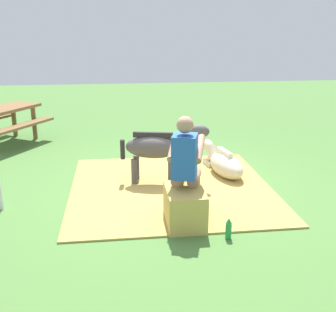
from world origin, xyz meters
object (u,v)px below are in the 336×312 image
Objects in this scene: pony_standing at (159,148)px; pony_lying at (223,163)px; hay_bale at (185,207)px; picnic_bench at (3,116)px; person_seated at (186,163)px; soda_bottle at (229,229)px.

pony_standing is 0.98× the size of pony_lying.
hay_bale is at bearing -173.31° from pony_standing.
hay_bale is 5.07m from picnic_bench.
picnic_bench is at bearing 38.71° from person_seated.
pony_lying is at bearing -12.91° from soda_bottle.
hay_bale is 0.33× the size of picnic_bench.
soda_bottle is at bearing -161.71° from pony_standing.
person_seated reaches higher than soda_bottle.
soda_bottle is at bearing -141.74° from picnic_bench.
pony_lying is (0.26, -1.08, -0.38)m from pony_standing.
person_seated is at bearing -141.29° from picnic_bench.
hay_bale reaches higher than pony_lying.
pony_lying is 0.69× the size of picnic_bench.
pony_standing reaches higher than pony_lying.
hay_bale is 1.46m from pony_standing.
hay_bale is at bearing 46.33° from soda_bottle.
person_seated reaches higher than pony_lying.
picnic_bench is (4.02, 3.07, 0.35)m from hay_bale.
person_seated reaches higher than hay_bale.
person_seated reaches higher than picnic_bench.
pony_lying is (1.67, -0.92, -0.04)m from hay_bale.
hay_bale is 0.49× the size of pony_standing.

